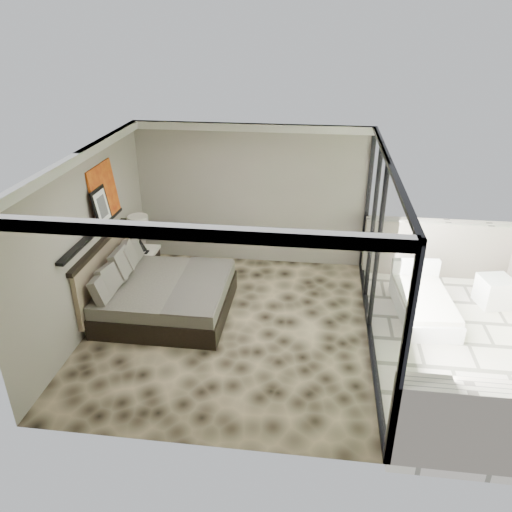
# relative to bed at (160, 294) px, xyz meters

# --- Properties ---
(floor) EXTENTS (5.00, 5.00, 0.00)m
(floor) POSITION_rel_bed_xyz_m (1.25, -0.32, -0.35)
(floor) COLOR black
(floor) RESTS_ON ground
(ceiling) EXTENTS (4.50, 5.00, 0.02)m
(ceiling) POSITION_rel_bed_xyz_m (1.25, -0.32, 2.44)
(ceiling) COLOR silver
(ceiling) RESTS_ON back_wall
(back_wall) EXTENTS (4.50, 0.02, 2.80)m
(back_wall) POSITION_rel_bed_xyz_m (1.25, 2.17, 1.05)
(back_wall) COLOR gray
(back_wall) RESTS_ON floor
(left_wall) EXTENTS (0.02, 5.00, 2.80)m
(left_wall) POSITION_rel_bed_xyz_m (-0.99, -0.32, 1.05)
(left_wall) COLOR gray
(left_wall) RESTS_ON floor
(glass_wall) EXTENTS (0.08, 5.00, 2.80)m
(glass_wall) POSITION_rel_bed_xyz_m (3.50, -0.32, 1.05)
(glass_wall) COLOR white
(glass_wall) RESTS_ON floor
(terrace_slab) EXTENTS (3.00, 5.00, 0.12)m
(terrace_slab) POSITION_rel_bed_xyz_m (5.00, -0.32, -0.41)
(terrace_slab) COLOR beige
(terrace_slab) RESTS_ON ground
(picture_ledge) EXTENTS (0.12, 2.20, 0.05)m
(picture_ledge) POSITION_rel_bed_xyz_m (-0.93, -0.22, 1.15)
(picture_ledge) COLOR black
(picture_ledge) RESTS_ON left_wall
(bed) EXTENTS (2.14, 2.07, 1.18)m
(bed) POSITION_rel_bed_xyz_m (0.00, 0.00, 0.00)
(bed) COLOR black
(bed) RESTS_ON floor
(nightstand) EXTENTS (0.64, 0.64, 0.55)m
(nightstand) POSITION_rel_bed_xyz_m (-0.74, 1.29, -0.07)
(nightstand) COLOR black
(nightstand) RESTS_ON floor
(table_lamp) EXTENTS (0.38, 0.38, 0.70)m
(table_lamp) POSITION_rel_bed_xyz_m (-0.76, 1.28, 0.62)
(table_lamp) COLOR black
(table_lamp) RESTS_ON nightstand
(abstract_canvas) EXTENTS (0.13, 0.90, 0.90)m
(abstract_canvas) POSITION_rel_bed_xyz_m (-0.95, 0.41, 1.63)
(abstract_canvas) COLOR #B1150F
(abstract_canvas) RESTS_ON picture_ledge
(framed_print) EXTENTS (0.11, 0.50, 0.60)m
(framed_print) POSITION_rel_bed_xyz_m (-0.89, 0.12, 1.48)
(framed_print) COLOR black
(framed_print) RESTS_ON picture_ledge
(ottoman) EXTENTS (0.62, 0.62, 0.51)m
(ottoman) POSITION_rel_bed_xyz_m (5.70, 0.97, -0.09)
(ottoman) COLOR silver
(ottoman) RESTS_ON terrace_slab
(lounger) EXTENTS (0.97, 1.74, 0.66)m
(lounger) POSITION_rel_bed_xyz_m (4.43, 0.51, -0.14)
(lounger) COLOR white
(lounger) RESTS_ON terrace_slab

